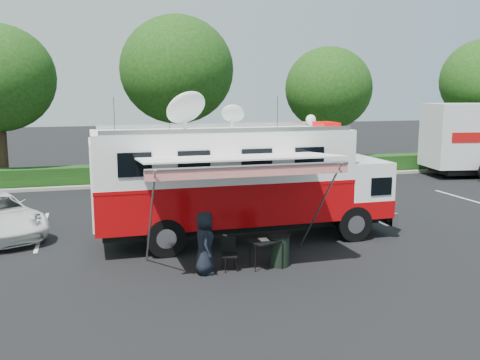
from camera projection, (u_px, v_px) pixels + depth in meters
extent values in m
plane|color=black|center=(244.00, 239.00, 17.62)|extent=(120.00, 120.00, 0.00)
cube|color=#9E998E|center=(258.00, 179.00, 29.12)|extent=(60.00, 0.35, 0.15)
cube|color=black|center=(253.00, 169.00, 29.90)|extent=(60.00, 1.20, 1.00)
cylinder|color=black|center=(3.00, 143.00, 27.15)|extent=(0.44, 0.44, 4.40)
cylinder|color=black|center=(178.00, 135.00, 29.55)|extent=(0.44, 0.44, 4.80)
ellipsoid|color=#14380F|center=(177.00, 70.00, 28.96)|extent=(6.14, 6.14, 5.84)
cylinder|color=black|center=(327.00, 138.00, 32.05)|extent=(0.44, 0.44, 4.00)
ellipsoid|color=#14380F|center=(328.00, 88.00, 31.56)|extent=(5.12, 5.12, 4.86)
cube|color=silver|center=(42.00, 230.00, 18.70)|extent=(0.12, 5.50, 0.01)
cube|color=silver|center=(209.00, 219.00, 20.32)|extent=(0.12, 5.50, 0.01)
cube|color=silver|center=(352.00, 210.00, 21.95)|extent=(0.12, 5.50, 0.01)
cube|color=silver|center=(475.00, 201.00, 23.57)|extent=(0.12, 5.50, 0.01)
cube|color=black|center=(244.00, 222.00, 17.52)|extent=(9.07, 1.48, 0.32)
cylinder|color=black|center=(354.00, 223.00, 17.33)|extent=(1.16, 0.34, 1.16)
cylinder|color=black|center=(324.00, 208.00, 19.53)|extent=(1.16, 0.34, 1.16)
cylinder|color=black|center=(166.00, 238.00, 15.68)|extent=(1.16, 0.34, 1.16)
cylinder|color=black|center=(156.00, 219.00, 17.88)|extent=(1.16, 0.34, 1.16)
cube|color=silver|center=(375.00, 211.00, 18.81)|extent=(0.21, 2.64, 0.42)
cube|color=white|center=(356.00, 185.00, 18.43)|extent=(1.48, 2.64, 1.79)
cube|color=#AD0609|center=(355.00, 203.00, 18.53)|extent=(1.50, 2.66, 0.58)
cube|color=black|center=(374.00, 175.00, 18.56)|extent=(0.13, 2.34, 0.74)
cube|color=#AD0609|center=(222.00, 200.00, 17.19)|extent=(8.02, 2.64, 1.27)
cube|color=#AD0609|center=(222.00, 180.00, 17.08)|extent=(8.04, 2.66, 0.11)
cube|color=white|center=(222.00, 156.00, 16.95)|extent=(8.02, 2.64, 1.48)
cube|color=white|center=(222.00, 131.00, 16.82)|extent=(8.02, 2.64, 0.08)
cube|color=#CC0505|center=(326.00, 125.00, 17.77)|extent=(0.58, 1.00, 0.17)
sphere|color=white|center=(311.00, 120.00, 18.72)|extent=(0.36, 0.36, 0.36)
ellipsoid|color=white|center=(186.00, 108.00, 16.23)|extent=(1.27, 1.27, 0.38)
ellipsoid|color=white|center=(233.00, 114.00, 17.05)|extent=(0.74, 0.74, 0.21)
cylinder|color=black|center=(114.00, 115.00, 16.25)|extent=(0.02, 0.02, 1.06)
cylinder|color=black|center=(169.00, 114.00, 16.71)|extent=(0.02, 0.02, 1.06)
cylinder|color=black|center=(277.00, 113.00, 17.68)|extent=(0.02, 0.02, 1.06)
cube|color=silver|center=(238.00, 157.00, 14.40)|extent=(5.28, 2.53, 0.22)
cube|color=red|center=(251.00, 171.00, 13.25)|extent=(5.28, 0.04, 0.30)
cylinder|color=#B2B2B7|center=(251.00, 166.00, 13.21)|extent=(5.28, 0.07, 0.07)
cylinder|color=#B2B2B7|center=(150.00, 220.00, 13.94)|extent=(0.05, 2.72, 3.04)
cylinder|color=#B2B2B7|center=(319.00, 209.00, 15.23)|extent=(0.05, 2.72, 3.04)
imported|color=black|center=(205.00, 273.00, 14.33)|extent=(0.64, 0.89, 1.69)
cube|color=black|center=(266.00, 241.00, 14.65)|extent=(1.12, 0.97, 0.04)
cylinder|color=black|center=(255.00, 258.00, 14.38)|extent=(0.02, 0.02, 0.77)
cylinder|color=black|center=(250.00, 253.00, 14.84)|extent=(0.02, 0.02, 0.77)
cylinder|color=black|center=(282.00, 256.00, 14.59)|extent=(0.02, 0.02, 0.77)
cylinder|color=black|center=(276.00, 251.00, 15.05)|extent=(0.02, 0.02, 0.77)
cube|color=silver|center=(264.00, 239.00, 14.68)|extent=(0.24, 0.33, 0.01)
cube|color=black|center=(230.00, 255.00, 14.50)|extent=(0.54, 0.54, 0.04)
cube|color=black|center=(228.00, 245.00, 14.66)|extent=(0.41, 0.17, 0.47)
cylinder|color=black|center=(225.00, 265.00, 14.33)|extent=(0.02, 0.02, 0.42)
cylinder|color=black|center=(222.00, 261.00, 14.65)|extent=(0.02, 0.02, 0.42)
cylinder|color=black|center=(238.00, 264.00, 14.42)|extent=(0.02, 0.02, 0.42)
cylinder|color=black|center=(234.00, 260.00, 14.74)|extent=(0.02, 0.02, 0.42)
cylinder|color=black|center=(279.00, 251.00, 14.89)|extent=(0.56, 0.56, 0.86)
cylinder|color=black|center=(279.00, 235.00, 14.81)|extent=(0.60, 0.60, 0.04)
cylinder|color=black|center=(458.00, 165.00, 30.92)|extent=(1.11, 0.33, 1.11)
cylinder|color=black|center=(478.00, 164.00, 31.29)|extent=(1.11, 0.33, 1.11)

